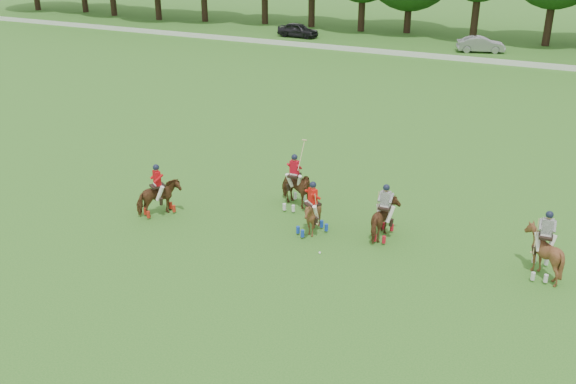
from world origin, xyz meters
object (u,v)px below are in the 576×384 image
at_px(polo_red_b, 294,188).
at_px(polo_stripe_a, 384,219).
at_px(car_mid, 481,44).
at_px(car_left, 298,30).
at_px(polo_ball, 320,253).
at_px(polo_red_a, 159,197).
at_px(polo_red_c, 312,216).
at_px(polo_stripe_b, 543,252).

height_order(polo_red_b, polo_stripe_a, polo_red_b).
relative_size(car_mid, polo_red_b, 1.42).
xyz_separation_m(car_left, polo_ball, (18.60, -40.06, -0.66)).
relative_size(car_left, polo_red_a, 1.84).
height_order(car_mid, polo_red_a, polo_red_a).
bearing_deg(polo_red_c, polo_ball, -57.46).
distance_m(polo_red_a, polo_red_b, 5.64).
bearing_deg(polo_red_b, polo_red_a, -147.26).
height_order(polo_stripe_b, polo_ball, polo_stripe_b).
height_order(car_left, polo_ball, car_left).
relative_size(polo_red_a, polo_red_b, 0.77).
bearing_deg(car_mid, polo_stripe_b, 175.24).
relative_size(car_left, polo_stripe_a, 1.85).
xyz_separation_m(car_mid, polo_stripe_b, (8.28, -38.20, 0.20)).
height_order(polo_red_b, polo_stripe_b, polo_red_b).
height_order(car_left, polo_red_c, polo_red_c).
relative_size(car_left, polo_red_c, 1.87).
relative_size(polo_red_b, polo_stripe_a, 1.31).
relative_size(polo_red_a, polo_red_c, 1.02).
distance_m(polo_red_b, polo_stripe_b, 10.12).
bearing_deg(polo_red_c, polo_red_b, 129.87).
bearing_deg(polo_ball, polo_red_a, 177.57).
height_order(car_mid, polo_stripe_b, polo_stripe_b).
height_order(polo_red_c, polo_stripe_b, polo_stripe_b).
xyz_separation_m(car_left, polo_red_a, (11.32, -39.75, 0.10)).
distance_m(polo_red_c, polo_stripe_a, 2.75).
height_order(car_mid, polo_ball, car_mid).
bearing_deg(polo_stripe_a, polo_red_b, 165.01).
xyz_separation_m(car_left, polo_red_c, (17.72, -38.69, 0.08)).
relative_size(polo_red_b, polo_red_c, 1.33).
bearing_deg(car_left, polo_stripe_a, -149.01).
relative_size(car_left, polo_stripe_b, 1.71).
xyz_separation_m(polo_red_b, polo_red_c, (1.66, -1.99, -0.08)).
xyz_separation_m(polo_stripe_a, polo_ball, (-1.74, -2.21, -0.75)).
xyz_separation_m(car_left, polo_stripe_b, (26.06, -38.20, 0.18)).
bearing_deg(polo_ball, car_left, 114.90).
height_order(polo_red_b, polo_red_c, polo_red_b).
xyz_separation_m(polo_red_c, polo_ball, (0.88, -1.38, -0.73)).
bearing_deg(car_mid, polo_red_a, 153.77).
height_order(polo_red_b, polo_ball, polo_red_b).
relative_size(car_mid, polo_stripe_b, 1.72).
bearing_deg(polo_red_c, polo_stripe_a, 17.76).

